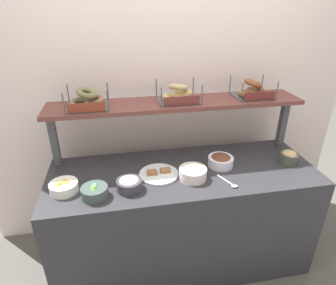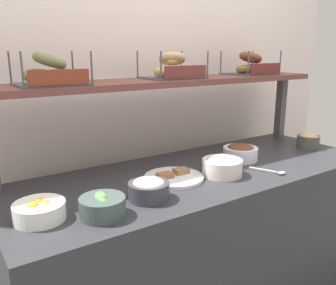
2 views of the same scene
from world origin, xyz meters
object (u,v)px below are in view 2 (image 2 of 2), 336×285
at_px(bowl_tuna_salad, 149,189).
at_px(bowl_fruit_salad, 39,211).
at_px(serving_plate_white, 174,177).
at_px(bowl_hummus, 308,140).
at_px(bowl_chocolate_spread, 240,152).
at_px(bagel_basket_plain, 172,69).
at_px(bowl_scallion_spread, 222,165).
at_px(bowl_veggie_mix, 102,206).
at_px(bagel_basket_cinnamon_raisin, 250,67).
at_px(serving_spoon_near_plate, 273,172).
at_px(bagel_basket_poppy, 50,73).

height_order(bowl_tuna_salad, bowl_fruit_salad, bowl_tuna_salad).
bearing_deg(serving_plate_white, bowl_hummus, -0.36).
height_order(bowl_hummus, bowl_chocolate_spread, bowl_hummus).
bearing_deg(bowl_tuna_salad, bagel_basket_plain, 46.65).
bearing_deg(bagel_basket_plain, bowl_fruit_salad, -155.27).
bearing_deg(bowl_scallion_spread, bowl_veggie_mix, -172.15).
xyz_separation_m(bowl_scallion_spread, bowl_chocolate_spread, (0.24, 0.13, -0.00)).
height_order(bowl_scallion_spread, bagel_basket_cinnamon_raisin, bagel_basket_cinnamon_raisin).
xyz_separation_m(bowl_chocolate_spread, serving_plate_white, (-0.47, -0.04, -0.03)).
relative_size(bowl_fruit_salad, serving_plate_white, 0.65).
bearing_deg(serving_plate_white, serving_spoon_near_plate, -23.88).
bearing_deg(bowl_tuna_salad, serving_plate_white, 32.02).
xyz_separation_m(serving_spoon_near_plate, bagel_basket_poppy, (-0.89, 0.47, 0.47)).
relative_size(bowl_veggie_mix, bagel_basket_cinnamon_raisin, 0.57).
relative_size(bowl_fruit_salad, bagel_basket_poppy, 0.63).
distance_m(bagel_basket_poppy, bagel_basket_plain, 0.64).
distance_m(serving_plate_white, serving_spoon_near_plate, 0.49).
bearing_deg(bagel_basket_poppy, bowl_tuna_salad, -60.25).
xyz_separation_m(bowl_chocolate_spread, bowl_fruit_salad, (-1.09, -0.12, -0.01)).
xyz_separation_m(bowl_scallion_spread, serving_plate_white, (-0.22, 0.08, -0.04)).
height_order(bowl_chocolate_spread, serving_spoon_near_plate, bowl_chocolate_spread).
xyz_separation_m(bowl_tuna_salad, bowl_fruit_salad, (-0.41, 0.06, -0.01)).
bearing_deg(bowl_tuna_salad, bowl_chocolate_spread, 14.54).
relative_size(bowl_hummus, bowl_veggie_mix, 0.80).
relative_size(bowl_chocolate_spread, serving_plate_white, 0.67).
xyz_separation_m(bagel_basket_poppy, bagel_basket_plain, (0.64, 0.03, -0.00)).
bearing_deg(bagel_basket_poppy, bagel_basket_cinnamon_raisin, 1.29).
distance_m(serving_spoon_near_plate, bagel_basket_poppy, 1.11).
distance_m(bowl_scallion_spread, serving_spoon_near_plate, 0.26).
bearing_deg(bowl_fruit_salad, bagel_basket_cinnamon_raisin, 15.15).
bearing_deg(bowl_hummus, serving_plate_white, 179.64).
distance_m(bowl_chocolate_spread, bowl_tuna_salad, 0.70).
bearing_deg(bowl_fruit_salad, serving_spoon_near_plate, -6.52).
relative_size(bowl_scallion_spread, bowl_chocolate_spread, 1.02).
bearing_deg(bowl_hummus, serving_spoon_near_plate, -160.30).
distance_m(bowl_veggie_mix, serving_plate_white, 0.46).
bearing_deg(bowl_scallion_spread, bowl_fruit_salad, 179.61).
height_order(bowl_hummus, serving_plate_white, bowl_hummus).
xyz_separation_m(bowl_tuna_salad, serving_spoon_near_plate, (0.66, -0.07, -0.04)).
distance_m(bowl_scallion_spread, bagel_basket_poppy, 0.87).
relative_size(bowl_veggie_mix, serving_plate_white, 0.60).
height_order(bowl_scallion_spread, bagel_basket_plain, bagel_basket_plain).
bearing_deg(bowl_scallion_spread, bagel_basket_plain, 93.69).
bearing_deg(serving_spoon_near_plate, bagel_basket_plain, 116.70).
bearing_deg(bowl_hummus, bowl_veggie_mix, -173.33).
bearing_deg(bagel_basket_plain, bowl_tuna_salad, -133.35).
xyz_separation_m(bowl_hummus, bagel_basket_plain, (-0.79, 0.31, 0.43)).
height_order(bowl_chocolate_spread, serving_plate_white, bowl_chocolate_spread).
bearing_deg(bowl_hummus, bowl_chocolate_spread, 174.52).
xyz_separation_m(bowl_chocolate_spread, bowl_tuna_salad, (-0.68, -0.18, -0.00)).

